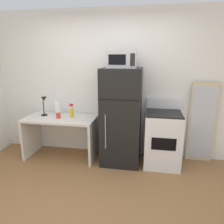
# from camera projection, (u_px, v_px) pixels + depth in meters

# --- Properties ---
(ground_plane) EXTENTS (12.00, 12.00, 0.00)m
(ground_plane) POSITION_uv_depth(u_px,v_px,m) (86.00, 211.00, 2.49)
(ground_plane) COLOR olive
(wall_back_white) EXTENTS (5.00, 0.10, 2.60)m
(wall_back_white) POSITION_uv_depth(u_px,v_px,m) (111.00, 85.00, 3.76)
(wall_back_white) COLOR white
(wall_back_white) RESTS_ON ground
(desk) EXTENTS (1.26, 0.64, 0.75)m
(desk) POSITION_uv_depth(u_px,v_px,m) (61.00, 129.00, 3.74)
(desk) COLOR silver
(desk) RESTS_ON ground
(desk_lamp) EXTENTS (0.14, 0.12, 0.35)m
(desk_lamp) POSITION_uv_depth(u_px,v_px,m) (44.00, 103.00, 3.72)
(desk_lamp) COLOR black
(desk_lamp) RESTS_ON desk
(spray_bottle) EXTENTS (0.06, 0.06, 0.25)m
(spray_bottle) POSITION_uv_depth(u_px,v_px,m) (72.00, 112.00, 3.66)
(spray_bottle) COLOR yellow
(spray_bottle) RESTS_ON desk
(paper_towel_roll) EXTENTS (0.11, 0.11, 0.24)m
(paper_towel_roll) POSITION_uv_depth(u_px,v_px,m) (58.00, 109.00, 3.81)
(paper_towel_roll) COLOR white
(paper_towel_roll) RESTS_ON desk
(coffee_mug) EXTENTS (0.08, 0.08, 0.09)m
(coffee_mug) POSITION_uv_depth(u_px,v_px,m) (58.00, 116.00, 3.62)
(coffee_mug) COLOR #D83F33
(coffee_mug) RESTS_ON desk
(refrigerator) EXTENTS (0.65, 0.65, 1.63)m
(refrigerator) POSITION_uv_depth(u_px,v_px,m) (121.00, 117.00, 3.48)
(refrigerator) COLOR black
(refrigerator) RESTS_ON ground
(microwave) EXTENTS (0.46, 0.35, 0.26)m
(microwave) POSITION_uv_depth(u_px,v_px,m) (122.00, 59.00, 3.22)
(microwave) COLOR #B7B7BC
(microwave) RESTS_ON refrigerator
(oven_range) EXTENTS (0.59, 0.61, 1.10)m
(oven_range) POSITION_uv_depth(u_px,v_px,m) (162.00, 138.00, 3.47)
(oven_range) COLOR white
(oven_range) RESTS_ON ground
(leaning_mirror) EXTENTS (0.44, 0.03, 1.40)m
(leaning_mirror) POSITION_uv_depth(u_px,v_px,m) (202.00, 123.00, 3.54)
(leaning_mirror) COLOR #C6B793
(leaning_mirror) RESTS_ON ground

